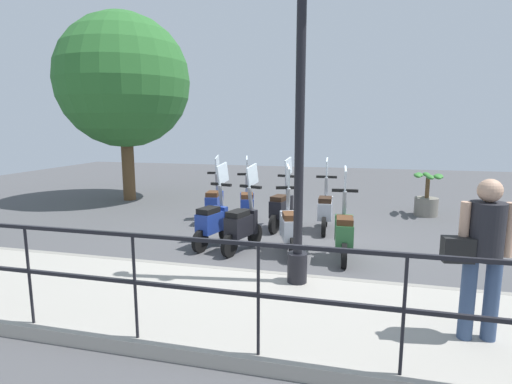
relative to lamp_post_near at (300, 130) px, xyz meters
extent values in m
plane|color=#4C4C4F|center=(2.40, 0.71, -2.17)|extent=(28.00, 28.00, 0.00)
cube|color=#A39E93|center=(-0.80, 0.71, -2.10)|extent=(2.20, 20.00, 0.15)
cube|color=gray|center=(0.25, 0.71, -2.10)|extent=(0.10, 20.00, 0.15)
cube|color=black|center=(-1.80, 0.71, -0.97)|extent=(0.04, 16.00, 0.04)
cube|color=black|center=(-1.80, 0.71, -1.45)|extent=(0.04, 16.00, 0.04)
cylinder|color=black|center=(-1.80, -1.13, -1.50)|extent=(0.03, 0.03, 1.05)
cylinder|color=black|center=(-1.80, 0.10, -1.50)|extent=(0.03, 0.03, 1.05)
cylinder|color=black|center=(-1.80, 1.33, -1.50)|extent=(0.03, 0.03, 1.05)
cylinder|color=black|center=(-1.80, 2.56, -1.50)|extent=(0.03, 0.03, 1.05)
cylinder|color=black|center=(0.00, 0.00, -1.82)|extent=(0.26, 0.26, 0.40)
cylinder|color=black|center=(0.00, 0.00, 0.19)|extent=(0.12, 0.12, 4.42)
cylinder|color=#384C70|center=(-1.00, -2.03, -1.61)|extent=(0.14, 0.14, 0.82)
cylinder|color=#384C70|center=(-1.03, -1.81, -1.61)|extent=(0.14, 0.14, 0.82)
cylinder|color=#232328|center=(-1.01, -1.92, -0.93)|extent=(0.36, 0.36, 0.55)
sphere|color=tan|center=(-1.01, -1.92, -0.54)|extent=(0.22, 0.22, 0.22)
cylinder|color=tan|center=(-0.98, -2.12, -0.91)|extent=(0.09, 0.09, 0.52)
cylinder|color=tan|center=(-1.04, -1.72, -0.91)|extent=(0.09, 0.09, 0.52)
cube|color=black|center=(-1.09, -1.67, -1.10)|extent=(0.18, 0.30, 0.24)
cylinder|color=brown|center=(5.52, 5.87, -1.14)|extent=(0.36, 0.36, 2.06)
sphere|color=#2D6B2D|center=(5.52, 5.87, 1.31)|extent=(3.80, 3.80, 3.80)
cylinder|color=slate|center=(5.38, -2.46, -1.95)|extent=(0.56, 0.56, 0.45)
cylinder|color=brown|center=(5.38, -2.46, -1.47)|extent=(0.10, 0.10, 0.50)
ellipsoid|color=#387A33|center=(5.63, -2.46, -1.17)|extent=(0.56, 0.16, 0.10)
ellipsoid|color=#387A33|center=(5.13, -2.46, -1.17)|extent=(0.56, 0.16, 0.10)
ellipsoid|color=#387A33|center=(5.38, -2.21, -1.17)|extent=(0.56, 0.16, 0.10)
ellipsoid|color=#387A33|center=(5.38, -2.71, -1.17)|extent=(0.56, 0.16, 0.10)
ellipsoid|color=#387A33|center=(5.56, -2.28, -1.17)|extent=(0.56, 0.16, 0.10)
ellipsoid|color=#387A33|center=(5.20, -2.64, -1.17)|extent=(0.56, 0.16, 0.10)
cylinder|color=black|center=(1.93, -0.54, -1.97)|extent=(0.40, 0.10, 0.40)
cylinder|color=black|center=(1.10, -0.59, -1.97)|extent=(0.40, 0.10, 0.40)
cube|color=#2D6B38|center=(1.43, -0.57, -1.69)|extent=(0.61, 0.31, 0.36)
cube|color=#2D6B38|center=(1.72, -0.55, -1.67)|extent=(0.14, 0.31, 0.44)
cube|color=#4C2D19|center=(1.36, -0.57, -1.46)|extent=(0.41, 0.28, 0.10)
cylinder|color=gray|center=(1.78, -0.55, -1.32)|extent=(0.19, 0.08, 0.55)
cube|color=black|center=(1.78, -0.55, -1.04)|extent=(0.08, 0.44, 0.05)
cube|color=silver|center=(1.84, -0.54, -0.84)|extent=(0.39, 0.05, 0.42)
cylinder|color=black|center=(2.01, 0.48, -1.97)|extent=(0.41, 0.19, 0.40)
cylinder|color=black|center=(1.21, 0.25, -1.97)|extent=(0.41, 0.19, 0.40)
cube|color=#B7BCC6|center=(1.53, 0.34, -1.69)|extent=(0.65, 0.44, 0.36)
cube|color=#B7BCC6|center=(1.81, 0.42, -1.67)|extent=(0.20, 0.32, 0.44)
cube|color=#4C2D19|center=(1.46, 0.32, -1.46)|extent=(0.46, 0.36, 0.10)
cylinder|color=gray|center=(1.87, 0.44, -1.32)|extent=(0.20, 0.12, 0.55)
cube|color=black|center=(1.87, 0.44, -1.04)|extent=(0.18, 0.44, 0.05)
cube|color=silver|center=(1.92, 0.46, -0.84)|extent=(0.38, 0.14, 0.42)
cylinder|color=black|center=(1.96, 1.07, -1.97)|extent=(0.41, 0.20, 0.40)
cylinder|color=black|center=(1.17, 1.33, -1.97)|extent=(0.41, 0.20, 0.40)
cube|color=black|center=(1.48, 1.23, -1.69)|extent=(0.66, 0.45, 0.36)
cube|color=black|center=(1.76, 1.14, -1.67)|extent=(0.21, 0.32, 0.44)
cube|color=black|center=(1.42, 1.25, -1.46)|extent=(0.46, 0.37, 0.10)
cylinder|color=gray|center=(1.82, 1.12, -1.32)|extent=(0.20, 0.12, 0.55)
cube|color=black|center=(1.82, 1.12, -1.04)|extent=(0.19, 0.44, 0.05)
cube|color=silver|center=(1.88, 1.10, -0.84)|extent=(0.38, 0.15, 0.42)
cylinder|color=black|center=(2.09, 1.69, -1.97)|extent=(0.41, 0.18, 0.40)
cylinder|color=black|center=(1.29, 1.91, -1.97)|extent=(0.41, 0.18, 0.40)
cube|color=navy|center=(1.61, 1.82, -1.69)|extent=(0.65, 0.43, 0.36)
cube|color=navy|center=(1.89, 1.74, -1.67)|extent=(0.19, 0.32, 0.44)
cube|color=black|center=(1.54, 1.84, -1.46)|extent=(0.45, 0.36, 0.10)
cylinder|color=gray|center=(1.95, 1.73, -1.32)|extent=(0.19, 0.12, 0.55)
cube|color=black|center=(1.95, 1.73, -1.04)|extent=(0.17, 0.44, 0.05)
cube|color=silver|center=(2.00, 1.71, -0.84)|extent=(0.38, 0.13, 0.42)
cylinder|color=black|center=(3.69, -0.11, -1.97)|extent=(0.40, 0.09, 0.40)
cylinder|color=black|center=(2.86, -0.13, -1.97)|extent=(0.40, 0.09, 0.40)
cube|color=#B7BCC6|center=(3.19, -0.12, -1.69)|extent=(0.61, 0.30, 0.36)
cube|color=#B7BCC6|center=(3.48, -0.12, -1.67)|extent=(0.13, 0.30, 0.44)
cube|color=black|center=(3.12, -0.13, -1.46)|extent=(0.41, 0.27, 0.10)
cylinder|color=gray|center=(3.54, -0.11, -1.32)|extent=(0.18, 0.08, 0.55)
cube|color=black|center=(3.54, -0.11, -1.04)|extent=(0.07, 0.44, 0.05)
cube|color=silver|center=(3.60, -0.11, -0.84)|extent=(0.39, 0.04, 0.42)
cylinder|color=black|center=(3.62, 0.69, -1.97)|extent=(0.41, 0.17, 0.40)
cylinder|color=black|center=(2.81, 0.88, -1.97)|extent=(0.41, 0.17, 0.40)
cube|color=black|center=(3.13, 0.81, -1.69)|extent=(0.65, 0.41, 0.36)
cube|color=black|center=(3.41, 0.74, -1.67)|extent=(0.19, 0.32, 0.44)
cube|color=black|center=(3.06, 0.82, -1.46)|extent=(0.45, 0.35, 0.10)
cylinder|color=gray|center=(3.47, 0.73, -1.32)|extent=(0.19, 0.11, 0.55)
cube|color=black|center=(3.47, 0.73, -1.04)|extent=(0.16, 0.44, 0.05)
cube|color=silver|center=(3.53, 0.71, -0.84)|extent=(0.38, 0.12, 0.42)
cylinder|color=black|center=(3.73, 1.71, -1.97)|extent=(0.41, 0.18, 0.40)
cylinder|color=black|center=(2.93, 1.49, -1.97)|extent=(0.41, 0.18, 0.40)
cube|color=navy|center=(3.25, 1.58, -1.69)|extent=(0.65, 0.43, 0.36)
cube|color=navy|center=(3.53, 1.66, -1.67)|extent=(0.20, 0.32, 0.44)
cube|color=#4C2D19|center=(3.18, 1.56, -1.46)|extent=(0.45, 0.36, 0.10)
cylinder|color=gray|center=(3.58, 1.67, -1.32)|extent=(0.19, 0.12, 0.55)
cube|color=black|center=(3.58, 1.67, -1.04)|extent=(0.18, 0.44, 0.05)
cube|color=silver|center=(3.64, 1.69, -0.84)|extent=(0.38, 0.13, 0.42)
cylinder|color=black|center=(3.78, 2.43, -1.97)|extent=(0.41, 0.13, 0.40)
cylinder|color=black|center=(2.96, 2.33, -1.97)|extent=(0.41, 0.13, 0.40)
cube|color=navy|center=(3.29, 2.37, -1.69)|extent=(0.63, 0.35, 0.36)
cube|color=navy|center=(3.58, 2.40, -1.67)|extent=(0.16, 0.31, 0.44)
cube|color=#4C2D19|center=(3.22, 2.36, -1.46)|extent=(0.43, 0.31, 0.10)
cylinder|color=gray|center=(3.64, 2.41, -1.32)|extent=(0.19, 0.09, 0.55)
cube|color=black|center=(3.64, 2.41, -1.04)|extent=(0.11, 0.44, 0.05)
cube|color=silver|center=(3.69, 2.42, -0.84)|extent=(0.39, 0.08, 0.42)
camera|label=1|loc=(-5.07, -0.69, 0.06)|focal=28.00mm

